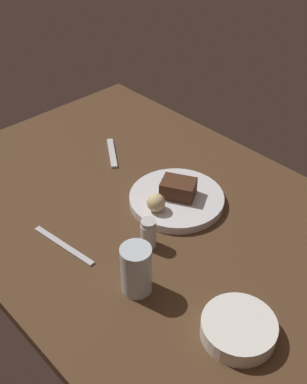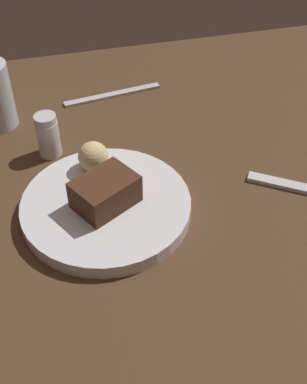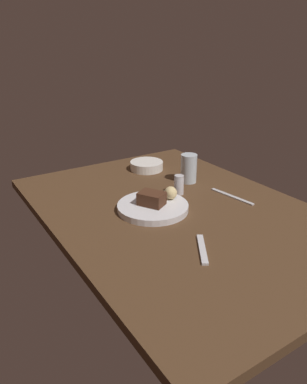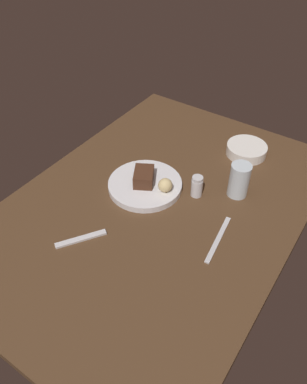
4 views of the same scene
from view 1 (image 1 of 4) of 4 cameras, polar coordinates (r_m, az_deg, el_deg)
name	(u,v)px [view 1 (image 1 of 4)]	position (r cm, az deg, el deg)	size (l,w,h in cm)	color
dining_table	(143,212)	(122.54, -1.26, -2.40)	(120.00, 84.00, 3.00)	#4C331E
dessert_plate	(177,199)	(122.52, 2.80, -0.87)	(24.53, 24.53, 2.19)	silver
chocolate_cake_slice	(178,188)	(120.73, 3.01, 0.45)	(8.54, 6.21, 4.44)	#472819
bread_roll	(156,203)	(115.99, 0.34, -1.28)	(4.61, 4.61, 4.61)	#DBC184
salt_shaker	(149,233)	(108.98, -0.60, -4.99)	(3.73, 3.73, 7.43)	silver
water_glass	(136,270)	(98.30, -2.09, -9.32)	(6.55, 6.55, 11.63)	silver
side_bowl	(238,329)	(95.46, 10.21, -15.90)	(14.63, 14.63, 3.74)	white
dessert_spoon	(112,153)	(141.68, -5.02, 4.71)	(15.00, 1.80, 0.70)	silver
butter_knife	(64,245)	(112.97, -10.79, -6.34)	(19.00, 1.40, 0.50)	silver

